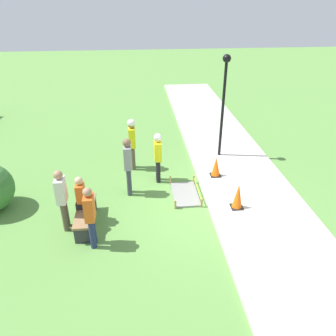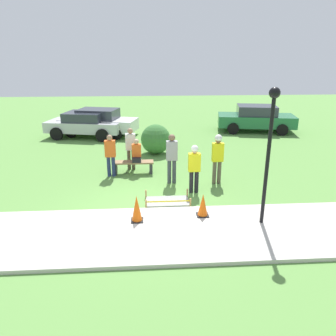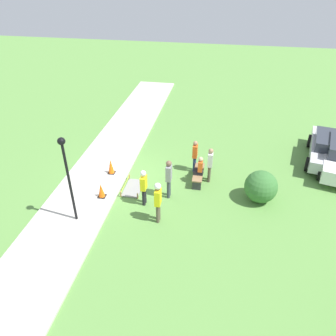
{
  "view_description": "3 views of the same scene",
  "coord_description": "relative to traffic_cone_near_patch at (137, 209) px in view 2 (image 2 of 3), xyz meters",
  "views": [
    {
      "loc": [
        -7.63,
        1.92,
        5.51
      ],
      "look_at": [
        1.08,
        1.05,
        0.8
      ],
      "focal_mm": 35.0,
      "sensor_mm": 36.0,
      "label": 1
    },
    {
      "loc": [
        0.14,
        -8.98,
        4.45
      ],
      "look_at": [
        0.84,
        1.38,
        0.88
      ],
      "focal_mm": 35.0,
      "sensor_mm": 36.0,
      "label": 2
    },
    {
      "loc": [
        12.37,
        4.27,
        8.89
      ],
      "look_at": [
        0.29,
        2.07,
        1.0
      ],
      "focal_mm": 35.0,
      "sensor_mm": 36.0,
      "label": 3
    }
  ],
  "objects": [
    {
      "name": "parked_car_silver",
      "position": [
        -3.17,
        10.65,
        0.29
      ],
      "size": [
        4.56,
        2.87,
        1.43
      ],
      "rotation": [
        0.0,
        0.0,
        -0.21
      ],
      "color": "#BCBCC1",
      "rests_on": "ground_plane"
    },
    {
      "name": "worker_assistant",
      "position": [
        2.84,
        2.91,
        0.63
      ],
      "size": [
        0.4,
        0.26,
        1.83
      ],
      "color": "brown",
      "rests_on": "ground_plane"
    },
    {
      "name": "parked_car_green",
      "position": [
        7.05,
        11.42,
        0.35
      ],
      "size": [
        4.86,
        2.85,
        1.59
      ],
      "rotation": [
        0.0,
        0.0,
        -0.19
      ],
      "color": "#236B3D",
      "rests_on": "ground_plane"
    },
    {
      "name": "bystander_in_orange_shirt",
      "position": [
        -1.08,
        3.91,
        0.46
      ],
      "size": [
        0.4,
        0.22,
        1.65
      ],
      "color": "navy",
      "rests_on": "ground_plane"
    },
    {
      "name": "wet_concrete_patch",
      "position": [
        0.93,
        1.35,
        -0.44
      ],
      "size": [
        1.42,
        0.82,
        0.29
      ],
      "color": "gray",
      "rests_on": "ground_plane"
    },
    {
      "name": "bystander_in_gray_shirt",
      "position": [
        -0.34,
        4.69,
        0.51
      ],
      "size": [
        0.4,
        0.23,
        1.73
      ],
      "color": "brown",
      "rests_on": "ground_plane"
    },
    {
      "name": "traffic_cone_far_patch",
      "position": [
        1.87,
        0.19,
        -0.04
      ],
      "size": [
        0.34,
        0.34,
        0.67
      ],
      "color": "black",
      "rests_on": "sidewalk"
    },
    {
      "name": "traffic_cone_near_patch",
      "position": [
        0.0,
        0.0,
        0.0
      ],
      "size": [
        0.34,
        0.34,
        0.75
      ],
      "color": "black",
      "rests_on": "sidewalk"
    },
    {
      "name": "park_bench",
      "position": [
        -0.24,
        4.19,
        -0.13
      ],
      "size": [
        1.6,
        0.44,
        0.49
      ],
      "color": "#2D2D33",
      "rests_on": "ground_plane"
    },
    {
      "name": "shrub_rounded_near",
      "position": [
        0.74,
        6.94,
        0.23
      ],
      "size": [
        1.4,
        1.4,
        1.4
      ],
      "color": "#387033",
      "rests_on": "ground_plane"
    },
    {
      "name": "lamppost_near",
      "position": [
        3.43,
        -0.31,
        2.04
      ],
      "size": [
        0.28,
        0.28,
        3.64
      ],
      "color": "black",
      "rests_on": "sidewalk"
    },
    {
      "name": "parked_car_white",
      "position": [
        -2.47,
        11.02,
        0.31
      ],
      "size": [
        4.68,
        2.76,
        1.54
      ],
      "rotation": [
        0.0,
        0.0,
        -0.25
      ],
      "color": "white",
      "rests_on": "ground_plane"
    },
    {
      "name": "bystander_in_white_shirt",
      "position": [
        1.2,
        3.04,
        0.58
      ],
      "size": [
        0.4,
        0.24,
        1.83
      ],
      "color": "#383D47",
      "rests_on": "ground_plane"
    },
    {
      "name": "ground_plane",
      "position": [
        0.17,
        0.8,
        -0.47
      ],
      "size": [
        60.0,
        60.0,
        0.0
      ],
      "primitive_type": "plane",
      "color": "#5B8E42"
    },
    {
      "name": "person_seated_on_bench",
      "position": [
        -0.09,
        4.24,
        0.37
      ],
      "size": [
        0.36,
        0.44,
        0.89
      ],
      "color": "black",
      "rests_on": "park_bench"
    },
    {
      "name": "sidewalk",
      "position": [
        0.17,
        -0.64,
        -0.42
      ],
      "size": [
        28.0,
        2.87,
        0.1
      ],
      "color": "#BCB7AD",
      "rests_on": "ground_plane"
    },
    {
      "name": "worker_supervisor",
      "position": [
        1.89,
        2.11,
        0.52
      ],
      "size": [
        0.4,
        0.24,
        1.68
      ],
      "color": "black",
      "rests_on": "ground_plane"
    }
  ]
}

